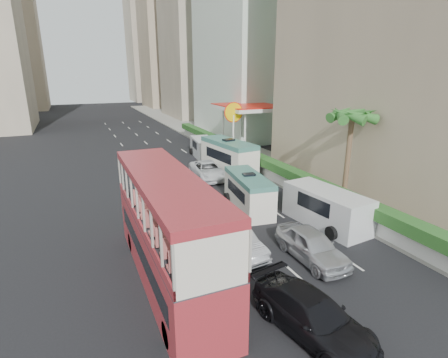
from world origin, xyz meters
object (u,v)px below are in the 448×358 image
car_silver_lane_a (237,253)px  shell_station (248,128)px  minibus_far (229,157)px  car_black (311,332)px  palm_tree (347,161)px  minibus_near (248,192)px  van_asset (208,178)px  panel_van_far (204,148)px  panel_van_near (326,208)px  double_decker_bus (167,230)px  car_silver_lane_b (311,259)px

car_silver_lane_a → shell_station: bearing=54.7°
minibus_far → shell_station: size_ratio=0.86×
car_black → car_silver_lane_a: bearing=78.9°
palm_tree → minibus_near: bearing=160.5°
van_asset → shell_station: shell_station is taller
palm_tree → minibus_far: bearing=108.4°
car_silver_lane_a → panel_van_far: panel_van_far is taller
car_black → shell_station: shell_station is taller
car_silver_lane_a → panel_van_near: size_ratio=0.73×
car_silver_lane_a → minibus_far: (6.02, 14.47, 1.52)m
panel_van_far → palm_tree: bearing=-70.7°
double_decker_bus → shell_station: size_ratio=1.38×
car_black → minibus_near: 12.32m
car_silver_lane_a → palm_tree: palm_tree is taller
minibus_near → palm_tree: 7.17m
double_decker_bus → car_black: double_decker_bus is taller
car_silver_lane_b → shell_station: size_ratio=0.58×
minibus_near → minibus_far: (2.63, 9.17, 0.29)m
double_decker_bus → panel_van_near: double_decker_bus is taller
double_decker_bus → panel_van_far: bearing=65.9°
car_silver_lane_b → car_silver_lane_a: bearing=146.6°
palm_tree → shell_station: size_ratio=0.80×
car_silver_lane_a → car_black: 6.46m
double_decker_bus → shell_station: 28.02m
van_asset → panel_van_near: bearing=-72.1°
car_silver_lane_b → minibus_far: (2.85, 16.58, 1.52)m
van_asset → shell_station: 12.45m
minibus_far → panel_van_far: 6.84m
minibus_far → car_black: bearing=-113.6°
double_decker_bus → minibus_near: (7.35, 6.28, -1.30)m
minibus_near → panel_van_near: 5.34m
car_silver_lane_a → van_asset: bearing=68.7°
car_black → car_silver_lane_b: bearing=42.8°
car_silver_lane_a → car_silver_lane_b: (3.17, -2.11, 0.00)m
car_silver_lane_b → car_black: 5.44m
van_asset → minibus_far: 3.14m
double_decker_bus → palm_tree: size_ratio=1.72×
car_silver_lane_a → shell_station: (12.04, 22.03, 2.75)m
minibus_near → car_silver_lane_a: bearing=-115.0°
panel_van_near → shell_station: shell_station is taller
van_asset → minibus_far: minibus_far is taller
shell_station → car_silver_lane_a: bearing=-118.7°
panel_van_far → minibus_far: bearing=-82.5°
van_asset → double_decker_bus: bearing=-113.7°
double_decker_bus → minibus_far: 18.42m
van_asset → shell_station: bearing=49.0°
van_asset → minibus_near: (-0.10, -8.10, 1.23)m
minibus_far → palm_tree: size_ratio=1.07×
double_decker_bus → panel_van_near: (10.56, 2.01, -1.40)m
car_silver_lane_a → minibus_near: size_ratio=0.75×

